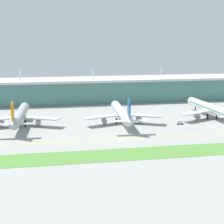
% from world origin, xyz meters
% --- Properties ---
extents(ground_plane, '(600.00, 600.00, 0.00)m').
position_xyz_m(ground_plane, '(0.00, 0.00, 0.00)').
color(ground_plane, gray).
extents(terminal_building, '(288.00, 34.00, 27.96)m').
position_xyz_m(terminal_building, '(-0.00, 114.36, 9.68)').
color(terminal_building, slate).
rests_on(terminal_building, ground).
extents(airliner_near, '(48.69, 62.14, 18.90)m').
position_xyz_m(airliner_near, '(-53.32, 39.00, 6.45)').
color(airliner_near, '#ADB2BC').
rests_on(airliner_near, ground).
extents(airliner_middle, '(48.73, 61.66, 18.90)m').
position_xyz_m(airliner_middle, '(7.22, 34.80, 6.45)').
color(airliner_middle, white).
rests_on(airliner_middle, ground).
extents(airliner_far, '(48.73, 65.92, 18.90)m').
position_xyz_m(airliner_far, '(67.15, 37.54, 6.45)').
color(airliner_far, silver).
rests_on(airliner_far, ground).
extents(taxiway_stripe_mid_west, '(28.00, 0.70, 0.04)m').
position_xyz_m(taxiway_stripe_mid_west, '(-37.00, 0.06, 0.02)').
color(taxiway_stripe_mid_west, yellow).
rests_on(taxiway_stripe_mid_west, ground).
extents(taxiway_stripe_centre, '(28.00, 0.70, 0.04)m').
position_xyz_m(taxiway_stripe_centre, '(-3.00, 0.06, 0.02)').
color(taxiway_stripe_centre, yellow).
rests_on(taxiway_stripe_centre, ground).
extents(taxiway_stripe_mid_east, '(28.00, 0.70, 0.04)m').
position_xyz_m(taxiway_stripe_mid_east, '(31.00, 0.06, 0.02)').
color(taxiway_stripe_mid_east, yellow).
rests_on(taxiway_stripe_mid_east, ground).
extents(grass_verge, '(300.00, 18.00, 0.10)m').
position_xyz_m(grass_verge, '(0.00, -25.26, 0.05)').
color(grass_verge, '#518438').
rests_on(grass_verge, ground).
extents(baggage_cart, '(3.62, 2.02, 2.48)m').
position_xyz_m(baggage_cart, '(41.25, 25.64, 1.26)').
color(baggage_cart, silver).
rests_on(baggage_cart, ground).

